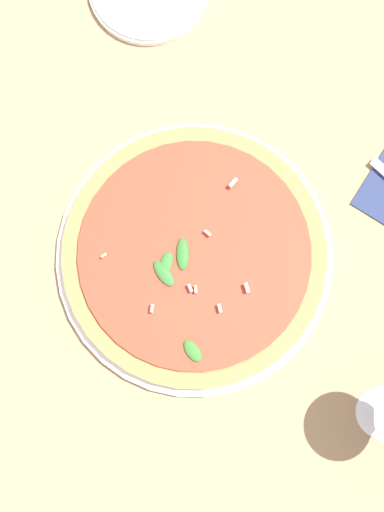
{
  "coord_description": "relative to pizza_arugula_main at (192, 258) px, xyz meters",
  "views": [
    {
      "loc": [
        0.09,
        -0.1,
        0.95
      ],
      "look_at": [
        -0.02,
        -0.0,
        0.03
      ],
      "focal_mm": 50.0,
      "sensor_mm": 36.0,
      "label": 1
    }
  ],
  "objects": [
    {
      "name": "ground_plane",
      "position": [
        0.02,
        0.0,
        -0.02
      ],
      "size": [
        6.0,
        6.0,
        0.0
      ],
      "primitive_type": "plane",
      "color": "#9E7A56"
    },
    {
      "name": "pizza_arugula_main",
      "position": [
        0.0,
        0.0,
        0.0
      ],
      "size": [
        0.37,
        0.37,
        0.05
      ],
      "color": "white",
      "rests_on": "ground_plane"
    }
  ]
}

